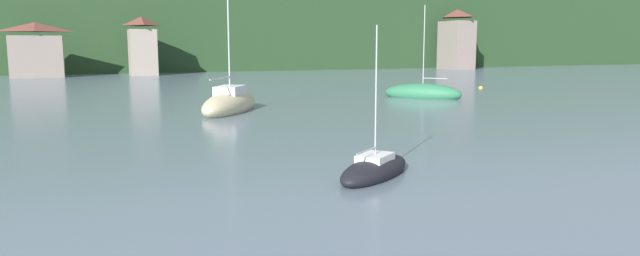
{
  "coord_description": "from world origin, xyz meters",
  "views": [
    {
      "loc": [
        -7.87,
        26.37,
        4.1
      ],
      "look_at": [
        0.0,
        45.23,
        1.12
      ],
      "focal_mm": 31.96,
      "sensor_mm": 36.0,
      "label": 1
    }
  ],
  "objects_px": {
    "sailboat_far_7": "(230,104)",
    "shore_building_eastcentral": "(457,40)",
    "shore_building_central": "(142,47)",
    "sailboat_mid_6": "(375,169)",
    "shore_building_westcentral": "(36,51)",
    "mooring_buoy_far": "(481,88)",
    "sailboat_far_8": "(423,93)"
  },
  "relations": [
    {
      "from": "sailboat_far_7",
      "to": "shore_building_eastcentral",
      "type": "bearing_deg",
      "value": -15.0
    },
    {
      "from": "shore_building_westcentral",
      "to": "sailboat_far_8",
      "type": "height_order",
      "value": "sailboat_far_8"
    },
    {
      "from": "mooring_buoy_far",
      "to": "shore_building_westcentral",
      "type": "bearing_deg",
      "value": 137.71
    },
    {
      "from": "sailboat_mid_6",
      "to": "sailboat_far_7",
      "type": "xyz_separation_m",
      "value": [
        0.09,
        19.32,
        0.25
      ]
    },
    {
      "from": "shore_building_central",
      "to": "sailboat_far_8",
      "type": "xyz_separation_m",
      "value": [
        16.72,
        -44.15,
        -3.51
      ]
    },
    {
      "from": "sailboat_far_7",
      "to": "sailboat_far_8",
      "type": "distance_m",
      "value": 16.44
    },
    {
      "from": "shore_building_westcentral",
      "to": "shore_building_central",
      "type": "bearing_deg",
      "value": 2.64
    },
    {
      "from": "shore_building_westcentral",
      "to": "shore_building_eastcentral",
      "type": "bearing_deg",
      "value": 1.04
    },
    {
      "from": "shore_building_eastcentral",
      "to": "sailboat_mid_6",
      "type": "xyz_separation_m",
      "value": [
        -51.77,
        -67.17,
        -4.74
      ]
    },
    {
      "from": "sailboat_far_8",
      "to": "mooring_buoy_far",
      "type": "distance_m",
      "value": 12.68
    },
    {
      "from": "sailboat_mid_6",
      "to": "sailboat_far_8",
      "type": "distance_m",
      "value": 27.69
    },
    {
      "from": "shore_building_central",
      "to": "sailboat_mid_6",
      "type": "bearing_deg",
      "value": -89.57
    },
    {
      "from": "shore_building_eastcentral",
      "to": "mooring_buoy_far",
      "type": "bearing_deg",
      "value": -122.97
    },
    {
      "from": "sailboat_far_7",
      "to": "mooring_buoy_far",
      "type": "distance_m",
      "value": 28.66
    },
    {
      "from": "shore_building_central",
      "to": "sailboat_far_8",
      "type": "distance_m",
      "value": 47.34
    },
    {
      "from": "shore_building_westcentral",
      "to": "shore_building_central",
      "type": "xyz_separation_m",
      "value": [
        13.07,
        0.6,
        0.48
      ]
    },
    {
      "from": "sailboat_mid_6",
      "to": "sailboat_far_8",
      "type": "height_order",
      "value": "sailboat_far_8"
    },
    {
      "from": "shore_building_eastcentral",
      "to": "sailboat_far_8",
      "type": "relative_size",
      "value": 1.35
    },
    {
      "from": "sailboat_far_7",
      "to": "sailboat_far_8",
      "type": "xyz_separation_m",
      "value": [
        16.14,
        3.12,
        -0.11
      ]
    },
    {
      "from": "shore_building_central",
      "to": "sailboat_far_7",
      "type": "relative_size",
      "value": 0.65
    },
    {
      "from": "shore_building_westcentral",
      "to": "sailboat_far_7",
      "type": "distance_m",
      "value": 48.71
    },
    {
      "from": "shore_building_eastcentral",
      "to": "sailboat_mid_6",
      "type": "bearing_deg",
      "value": -127.62
    },
    {
      "from": "shore_building_westcentral",
      "to": "shore_building_eastcentral",
      "type": "xyz_separation_m",
      "value": [
        65.33,
        1.19,
        1.57
      ]
    },
    {
      "from": "shore_building_eastcentral",
      "to": "mooring_buoy_far",
      "type": "distance_m",
      "value": 45.71
    },
    {
      "from": "shore_building_westcentral",
      "to": "sailboat_far_8",
      "type": "xyz_separation_m",
      "value": [
        29.79,
        -43.54,
        -3.03
      ]
    },
    {
      "from": "shore_building_westcentral",
      "to": "sailboat_mid_6",
      "type": "distance_m",
      "value": 67.43
    },
    {
      "from": "shore_building_central",
      "to": "shore_building_eastcentral",
      "type": "xyz_separation_m",
      "value": [
        52.27,
        0.59,
        1.09
      ]
    },
    {
      "from": "sailboat_far_7",
      "to": "mooring_buoy_far",
      "type": "relative_size",
      "value": 30.85
    },
    {
      "from": "sailboat_far_7",
      "to": "shore_building_westcentral",
      "type": "bearing_deg",
      "value": 48.51
    },
    {
      "from": "shore_building_eastcentral",
      "to": "shore_building_westcentral",
      "type": "bearing_deg",
      "value": -178.96
    },
    {
      "from": "shore_building_westcentral",
      "to": "sailboat_far_7",
      "type": "xyz_separation_m",
      "value": [
        13.65,
        -46.66,
        -2.92
      ]
    },
    {
      "from": "shore_building_westcentral",
      "to": "sailboat_mid_6",
      "type": "height_order",
      "value": "shore_building_westcentral"
    }
  ]
}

